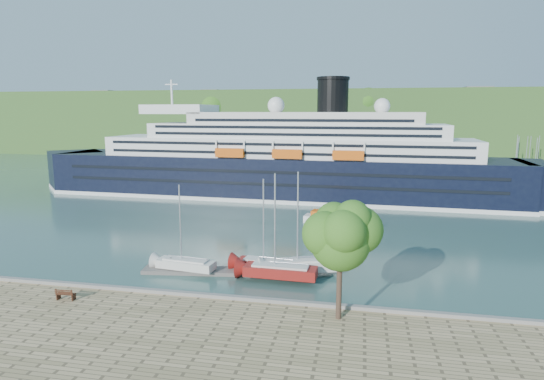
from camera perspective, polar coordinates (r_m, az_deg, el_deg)
The scene contains 12 objects.
ground at distance 41.25m, azimuth -10.94°, elevation -13.98°, with size 400.00×400.00×0.00m, color #2D514A.
far_hillside at distance 180.48m, azimuth 6.67°, elevation 8.34°, with size 400.00×50.00×24.00m, color #3C6227.
quay_coping at distance 40.63m, azimuth -11.10°, elevation -12.60°, with size 220.00×0.50×0.30m, color slate.
cruise_ship at distance 87.78m, azimuth 0.51°, elevation 6.49°, with size 101.55×14.79×22.80m, color black, non-canonical shape.
park_bench at distance 42.52m, azimuth -24.46°, elevation -11.74°, with size 1.66×0.68×1.07m, color #412212, non-canonical shape.
promenade_tree at distance 34.41m, azimuth 8.53°, elevation -8.13°, with size 6.02×6.02×9.97m, color #38661A, non-canonical shape.
floating_pontoon at distance 48.00m, azimuth -5.80°, elevation -10.12°, with size 17.32×2.12×0.38m, color slate, non-canonical shape.
sailboat_white_near at distance 47.46m, azimuth -10.90°, elevation -5.14°, with size 6.83×1.90×8.82m, color silver, non-canonical shape.
sailboat_red at distance 44.04m, azimuth 1.07°, elevation -5.20°, with size 7.92×2.20×10.22m, color maroon, non-canonical shape.
sailboat_white_far at distance 45.82m, azimuth 3.91°, elevation -4.64°, with size 7.89×2.19×10.20m, color silver, non-canonical shape.
tender_launch at distance 68.60m, azimuth 6.84°, elevation -3.38°, with size 6.66×2.28×1.84m, color #D8540C, non-canonical shape.
sailboat_extra at distance 46.02m, azimuth -0.47°, elevation -5.03°, with size 7.32×2.03×9.45m, color maroon, non-canonical shape.
Camera 1 is at (14.69, -34.82, 16.54)m, focal length 30.00 mm.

